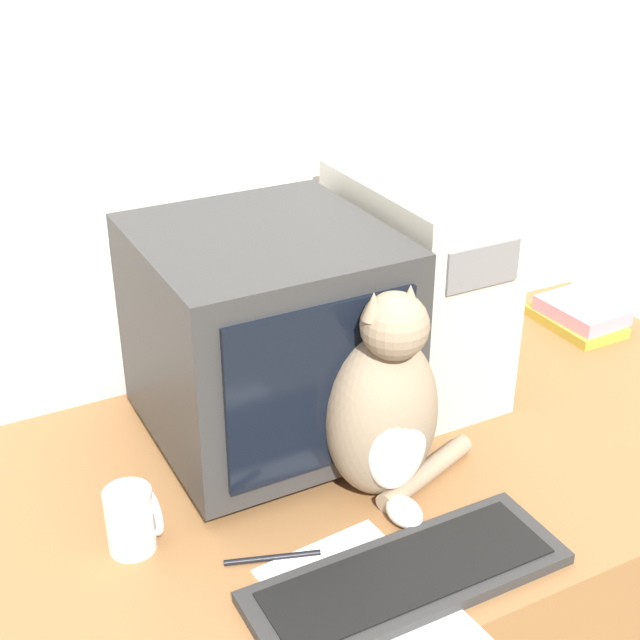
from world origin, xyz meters
TOP-DOWN VIEW (x-y plane):
  - wall_back at (0.00, 0.87)m, footprint 7.00×0.05m
  - desk at (0.00, 0.40)m, footprint 1.68×0.80m
  - crt_monitor at (-0.09, 0.55)m, footprint 0.40×0.42m
  - computer_tower at (0.24, 0.60)m, footprint 0.21×0.40m
  - keyboard at (-0.08, 0.12)m, footprint 0.48×0.16m
  - cat at (-0.00, 0.31)m, footprint 0.29×0.21m
  - book_stack at (0.69, 0.61)m, footprint 0.14×0.20m
  - pen at (-0.23, 0.25)m, footprint 0.14×0.05m
  - paper_sheet at (-0.15, 0.10)m, footprint 0.23×0.31m
  - mug at (-0.40, 0.37)m, footprint 0.08×0.07m

SIDE VIEW (x-z plane):
  - desk at x=0.00m, z-range 0.00..0.74m
  - paper_sheet at x=-0.15m, z-range 0.74..0.74m
  - pen at x=-0.23m, z-range 0.74..0.75m
  - keyboard at x=-0.08m, z-range 0.74..0.76m
  - book_stack at x=0.69m, z-range 0.74..0.79m
  - mug at x=-0.40m, z-range 0.74..0.84m
  - cat at x=0.00m, z-range 0.71..1.08m
  - crt_monitor at x=-0.09m, z-range 0.74..1.13m
  - computer_tower at x=0.24m, z-range 0.74..1.15m
  - wall_back at x=0.00m, z-range 0.00..2.50m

